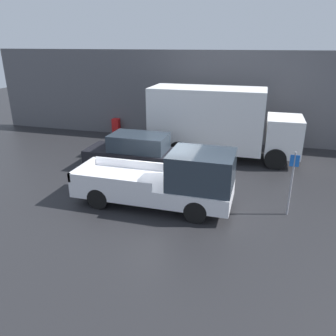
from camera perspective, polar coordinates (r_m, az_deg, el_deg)
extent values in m
plane|color=#232326|center=(12.93, -0.77, -4.86)|extent=(60.00, 60.00, 0.00)
cube|color=#56565B|center=(20.02, 6.28, 12.24)|extent=(28.00, 0.15, 5.27)
cube|color=silver|center=(12.08, -2.63, -3.44)|extent=(5.76, 2.02, 0.60)
cube|color=#28333D|center=(11.31, 5.90, -0.26)|extent=(2.19, 1.90, 1.23)
cube|color=silver|center=(13.16, -6.69, 0.72)|extent=(3.17, 0.10, 0.33)
cube|color=silver|center=(11.55, -10.31, -2.47)|extent=(3.17, 0.10, 0.33)
cube|color=silver|center=(13.03, -14.56, -0.06)|extent=(0.10, 2.02, 0.33)
cylinder|color=black|center=(12.58, 6.45, -3.81)|extent=(0.78, 0.26, 0.78)
cylinder|color=black|center=(11.01, 4.82, -7.58)|extent=(0.78, 0.26, 0.78)
cylinder|color=black|center=(13.56, -8.58, -2.04)|extent=(0.78, 0.26, 0.78)
cylinder|color=black|center=(12.11, -12.05, -5.20)|extent=(0.78, 0.26, 0.78)
cube|color=black|center=(15.41, -5.49, 1.95)|extent=(4.73, 1.82, 0.69)
cube|color=#28333D|center=(15.14, -5.09, 4.49)|extent=(2.60, 1.60, 0.75)
cylinder|color=black|center=(15.79, 0.58, 1.39)|extent=(0.68, 0.22, 0.68)
cylinder|color=black|center=(14.34, -1.15, -0.70)|extent=(0.68, 0.22, 0.68)
cylinder|color=black|center=(16.77, -9.14, 2.31)|extent=(0.68, 0.22, 0.68)
cylinder|color=black|center=(15.41, -11.64, 0.43)|extent=(0.68, 0.22, 0.68)
cube|color=white|center=(17.07, 19.47, 5.36)|extent=(1.65, 2.27, 1.82)
cube|color=white|center=(17.10, 6.72, 8.62)|extent=(5.72, 2.39, 3.08)
cylinder|color=black|center=(18.31, 18.07, 3.65)|extent=(1.01, 0.30, 1.01)
cylinder|color=black|center=(16.29, 18.19, 1.53)|extent=(1.01, 0.30, 1.01)
cylinder|color=black|center=(18.69, 3.55, 5.00)|extent=(1.01, 0.30, 1.01)
cylinder|color=black|center=(16.72, 1.94, 3.09)|extent=(1.01, 0.30, 1.01)
cylinder|color=gray|center=(11.86, 20.65, -2.67)|extent=(0.07, 0.07, 2.30)
cube|color=blue|center=(11.55, 21.19, 1.17)|extent=(0.30, 0.02, 0.40)
cube|color=red|center=(21.82, -9.01, 7.15)|extent=(0.45, 0.40, 1.03)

